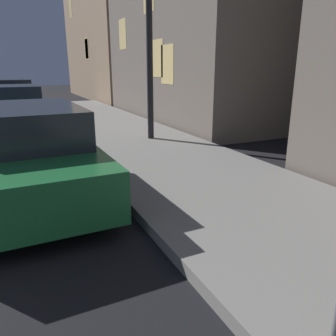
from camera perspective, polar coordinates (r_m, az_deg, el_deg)
car_green at (r=5.61m, az=-22.59°, el=2.58°), size 2.01×4.35×1.43m
car_blue at (r=12.20m, az=-24.60°, el=9.40°), size 2.03×4.49×1.43m
car_black at (r=18.11m, az=-25.17°, el=11.33°), size 2.19×4.26×1.43m
building_far at (r=24.49m, az=-4.25°, el=26.68°), size 8.40×11.82×12.27m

